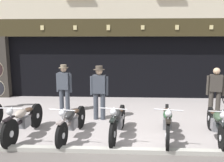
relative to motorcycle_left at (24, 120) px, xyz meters
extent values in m
cube|color=#9B9291|center=(2.57, 4.16, -0.48)|extent=(22.87, 10.00, 0.08)
cube|color=#A8A59C|center=(2.57, -0.76, -0.43)|extent=(22.87, 0.16, 0.18)
cube|color=black|center=(2.57, 6.46, 0.86)|extent=(10.00, 4.00, 2.60)
cube|color=#332D28|center=(-2.65, 4.34, 0.86)|extent=(0.44, 0.36, 2.60)
cube|color=black|center=(2.57, 4.71, 0.99)|extent=(9.57, 0.03, 2.18)
cube|color=#362D18|center=(2.57, 4.28, 2.51)|extent=(10.87, 0.24, 0.70)
cube|color=#DBC684|center=(-0.83, 4.15, 2.51)|extent=(0.14, 0.03, 0.18)
cube|color=#DBC684|center=(0.52, 4.15, 2.51)|extent=(0.14, 0.03, 0.17)
cube|color=#DBC684|center=(1.87, 4.15, 2.51)|extent=(0.14, 0.03, 0.21)
cube|color=#DBC684|center=(3.25, 4.15, 2.51)|extent=(0.14, 0.03, 0.17)
cube|color=#DBC684|center=(4.61, 4.15, 2.51)|extent=(0.14, 0.03, 0.18)
cube|color=#DBC684|center=(5.95, 4.15, 2.51)|extent=(0.14, 0.03, 0.16)
cylinder|color=black|center=(-0.05, -0.66, -0.10)|extent=(0.12, 0.68, 0.68)
cylinder|color=silver|center=(-0.05, -0.66, -0.10)|extent=(0.11, 0.16, 0.15)
cylinder|color=black|center=(0.06, 0.69, -0.10)|extent=(0.13, 0.68, 0.68)
cylinder|color=silver|center=(0.06, 0.69, -0.10)|extent=(0.12, 0.16, 0.15)
cube|color=black|center=(0.00, 0.02, 0.02)|extent=(0.17, 1.25, 0.07)
cube|color=slate|center=(0.00, 0.02, -0.05)|extent=(0.23, 0.34, 0.26)
ellipsoid|color=#AB9A8D|center=(-0.01, -0.14, 0.22)|extent=(0.26, 0.48, 0.20)
ellipsoid|color=#38281E|center=(0.02, 0.26, 0.20)|extent=(0.22, 0.32, 0.10)
cube|color=black|center=(-0.05, -0.66, 0.26)|extent=(0.13, 0.37, 0.04)
sphere|color=silver|center=(-0.05, -0.60, 0.40)|extent=(0.15, 0.15, 0.15)
cylinder|color=silver|center=(-0.05, -0.60, 0.48)|extent=(0.62, 0.07, 0.02)
cylinder|color=silver|center=(-0.05, -0.62, 0.19)|extent=(0.06, 0.29, 0.60)
cylinder|color=black|center=(1.12, -0.62, -0.13)|extent=(0.16, 0.62, 0.62)
cylinder|color=silver|center=(1.12, -0.62, -0.13)|extent=(0.12, 0.15, 0.14)
cylinder|color=black|center=(1.31, 0.72, -0.13)|extent=(0.16, 0.63, 0.62)
cylinder|color=silver|center=(1.31, 0.72, -0.13)|extent=(0.13, 0.15, 0.14)
cube|color=gray|center=(1.22, 0.05, -0.01)|extent=(0.24, 1.25, 0.07)
cube|color=slate|center=(1.22, 0.05, -0.08)|extent=(0.24, 0.34, 0.26)
ellipsoid|color=black|center=(1.19, -0.11, 0.19)|extent=(0.28, 0.49, 0.20)
ellipsoid|color=#38281E|center=(1.25, 0.29, 0.17)|extent=(0.24, 0.32, 0.10)
cube|color=gray|center=(1.12, -0.62, 0.20)|extent=(0.15, 0.37, 0.04)
sphere|color=silver|center=(1.13, -0.56, 0.37)|extent=(0.15, 0.15, 0.15)
cylinder|color=silver|center=(1.13, -0.56, 0.45)|extent=(0.62, 0.11, 0.02)
cylinder|color=silver|center=(1.13, -0.58, 0.16)|extent=(0.07, 0.29, 0.60)
cylinder|color=black|center=(2.27, -0.54, -0.11)|extent=(0.17, 0.66, 0.66)
cylinder|color=silver|center=(2.27, -0.54, -0.11)|extent=(0.12, 0.16, 0.15)
cylinder|color=black|center=(2.47, 0.76, -0.11)|extent=(0.18, 0.66, 0.66)
cylinder|color=silver|center=(2.47, 0.76, -0.11)|extent=(0.13, 0.16, 0.15)
cube|color=black|center=(2.37, 0.11, 0.01)|extent=(0.25, 1.20, 0.07)
cube|color=slate|center=(2.37, 0.11, -0.06)|extent=(0.25, 0.35, 0.26)
ellipsoid|color=#272728|center=(2.34, -0.05, 0.21)|extent=(0.29, 0.49, 0.20)
ellipsoid|color=#38281E|center=(2.40, 0.34, 0.19)|extent=(0.24, 0.33, 0.10)
cube|color=black|center=(2.27, -0.54, 0.24)|extent=(0.15, 0.37, 0.04)
sphere|color=silver|center=(2.28, -0.48, 0.39)|extent=(0.15, 0.15, 0.15)
cylinder|color=silver|center=(2.28, -0.48, 0.47)|extent=(0.62, 0.12, 0.02)
cylinder|color=silver|center=(2.28, -0.50, 0.18)|extent=(0.08, 0.28, 0.61)
cylinder|color=black|center=(3.48, -0.61, -0.10)|extent=(0.18, 0.68, 0.68)
cylinder|color=silver|center=(3.48, -0.61, -0.10)|extent=(0.12, 0.16, 0.15)
cylinder|color=black|center=(3.71, 0.82, -0.10)|extent=(0.19, 0.68, 0.68)
cylinder|color=silver|center=(3.71, 0.82, -0.10)|extent=(0.13, 0.16, 0.15)
cube|color=black|center=(3.60, 0.11, 0.02)|extent=(0.28, 1.33, 0.07)
cube|color=slate|center=(3.60, 0.11, -0.05)|extent=(0.25, 0.35, 0.26)
ellipsoid|color=#26472D|center=(3.57, -0.06, 0.22)|extent=(0.29, 0.49, 0.20)
ellipsoid|color=#38281E|center=(3.64, 0.36, 0.20)|extent=(0.25, 0.33, 0.10)
cube|color=black|center=(3.48, -0.61, 0.26)|extent=(0.16, 0.37, 0.04)
sphere|color=silver|center=(3.49, -0.55, 0.40)|extent=(0.15, 0.15, 0.15)
cylinder|color=silver|center=(3.49, -0.55, 0.48)|extent=(0.62, 0.12, 0.02)
cylinder|color=silver|center=(3.49, -0.57, 0.19)|extent=(0.07, 0.24, 0.62)
cylinder|color=black|center=(4.67, -0.59, -0.13)|extent=(0.17, 0.62, 0.62)
cylinder|color=silver|center=(4.67, -0.59, -0.13)|extent=(0.12, 0.15, 0.14)
cylinder|color=black|center=(4.91, 0.80, -0.13)|extent=(0.18, 0.62, 0.62)
cylinder|color=silver|center=(4.91, 0.80, -0.13)|extent=(0.13, 0.15, 0.14)
cube|color=black|center=(4.79, 0.10, -0.01)|extent=(0.28, 1.29, 0.07)
cube|color=slate|center=(4.79, 0.10, -0.08)|extent=(0.25, 0.35, 0.26)
ellipsoid|color=#344734|center=(4.76, -0.07, 0.19)|extent=(0.29, 0.49, 0.20)
ellipsoid|color=#38281E|center=(4.83, 0.35, 0.17)|extent=(0.25, 0.33, 0.10)
cube|color=black|center=(4.67, -0.59, 0.20)|extent=(0.16, 0.37, 0.04)
sphere|color=silver|center=(4.68, -0.53, 0.37)|extent=(0.15, 0.15, 0.15)
cylinder|color=silver|center=(4.68, -0.53, 0.45)|extent=(0.62, 0.13, 0.02)
cylinder|color=silver|center=(4.68, -0.55, 0.16)|extent=(0.08, 0.26, 0.61)
cylinder|color=#3D424C|center=(0.59, 2.21, -0.03)|extent=(0.15, 0.15, 0.81)
cylinder|color=#3D424C|center=(0.38, 2.25, -0.03)|extent=(0.15, 0.15, 0.81)
cube|color=#3D424C|center=(0.48, 2.23, 0.64)|extent=(0.42, 0.29, 0.58)
cube|color=white|center=(0.51, 2.34, 0.71)|extent=(0.14, 0.05, 0.32)
cube|color=maroon|center=(0.51, 2.36, 0.70)|extent=(0.05, 0.02, 0.30)
cylinder|color=#3D424C|center=(0.72, 2.18, 0.57)|extent=(0.09, 0.09, 0.63)
cylinder|color=#3D424C|center=(0.25, 2.28, 0.57)|extent=(0.09, 0.09, 0.63)
sphere|color=beige|center=(0.48, 2.23, 1.04)|extent=(0.19, 0.19, 0.19)
cylinder|color=#7F705B|center=(0.48, 2.23, 1.09)|extent=(0.33, 0.33, 0.01)
cylinder|color=#7F705B|center=(0.48, 2.23, 1.14)|extent=(0.20, 0.20, 0.11)
cylinder|color=#3D424C|center=(1.87, 1.47, -0.01)|extent=(0.15, 0.15, 0.85)
cylinder|color=#3D424C|center=(1.65, 1.49, -0.01)|extent=(0.15, 0.15, 0.85)
cube|color=#3D424C|center=(1.76, 1.48, 0.68)|extent=(0.39, 0.25, 0.56)
cube|color=white|center=(1.77, 1.59, 0.74)|extent=(0.14, 0.03, 0.31)
cube|color=navy|center=(1.77, 1.61, 0.73)|extent=(0.05, 0.02, 0.29)
cylinder|color=#3D424C|center=(2.00, 1.46, 0.63)|extent=(0.09, 0.09, 0.58)
cylinder|color=#3D424C|center=(1.53, 1.50, 0.63)|extent=(0.09, 0.09, 0.58)
sphere|color=beige|center=(1.76, 1.48, 1.07)|extent=(0.20, 0.20, 0.20)
cylinder|color=#4C4238|center=(1.76, 1.48, 1.12)|extent=(0.34, 0.34, 0.01)
cylinder|color=#4C4238|center=(1.76, 1.48, 1.18)|extent=(0.21, 0.21, 0.11)
cylinder|color=#38332D|center=(5.60, 2.08, -0.03)|extent=(0.15, 0.15, 0.82)
cylinder|color=#38332D|center=(5.38, 2.13, -0.03)|extent=(0.15, 0.15, 0.82)
cube|color=#38332D|center=(5.49, 2.10, 0.63)|extent=(0.42, 0.30, 0.54)
cube|color=silver|center=(5.51, 2.21, 0.70)|extent=(0.14, 0.05, 0.30)
cube|color=#47234C|center=(5.52, 2.23, 0.69)|extent=(0.05, 0.02, 0.28)
cylinder|color=#38332D|center=(5.72, 2.05, 0.55)|extent=(0.09, 0.09, 0.63)
cylinder|color=#38332D|center=(5.26, 2.15, 0.55)|extent=(0.09, 0.09, 0.63)
sphere|color=tan|center=(5.49, 2.10, 1.02)|extent=(0.22, 0.22, 0.22)
cube|color=silver|center=(4.72, 4.56, 1.25)|extent=(0.64, 0.02, 0.91)
cube|color=#1E3323|center=(4.72, 4.55, 1.60)|extent=(0.64, 0.01, 0.20)
camera|label=1|loc=(2.50, -5.65, 1.97)|focal=38.29mm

